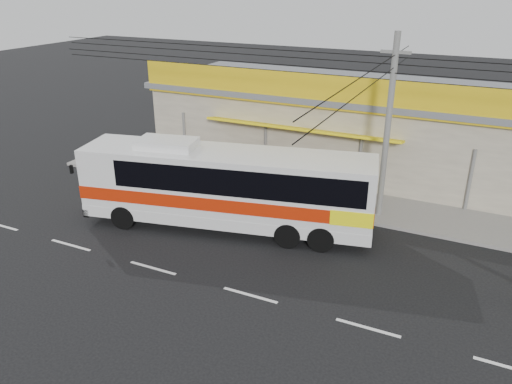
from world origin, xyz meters
TOP-DOWN VIEW (x-y plane):
  - ground at (0.00, 0.00)m, footprint 120.00×120.00m
  - sidewalk at (0.00, 6.00)m, footprint 30.00×3.20m
  - lane_markings at (0.00, -2.50)m, footprint 50.00×0.12m
  - storefront_building at (-0.01, 11.54)m, footprint 22.60×9.20m
  - coach_bus at (-2.92, 1.65)m, footprint 12.39×5.03m
  - motorbike_red at (-6.90, 4.70)m, footprint 2.17×0.82m
  - motorbike_dark at (-13.13, 4.70)m, footprint 1.83×1.23m
  - utility_pole at (2.54, 5.40)m, footprint 34.00×14.00m

SIDE VIEW (x-z plane):
  - ground at x=0.00m, z-range 0.00..0.00m
  - lane_markings at x=0.00m, z-range -0.01..0.01m
  - sidewalk at x=0.00m, z-range 0.00..0.15m
  - motorbike_dark at x=-13.13m, z-range 0.15..1.23m
  - motorbike_red at x=-6.90m, z-range 0.15..1.28m
  - coach_bus at x=-2.92m, z-range 0.13..3.87m
  - storefront_building at x=-0.01m, z-range -0.55..5.15m
  - utility_pole at x=2.54m, z-range 2.59..10.56m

